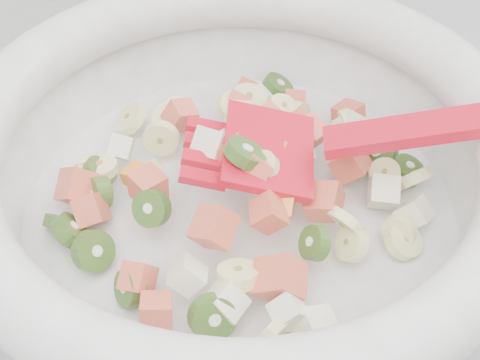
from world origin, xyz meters
TOP-DOWN VIEW (x-y plane):
  - mixing_bowl at (-0.12, 1.43)m, footprint 0.43×0.38m

SIDE VIEW (x-z plane):
  - mixing_bowl at x=-0.12m, z-range 0.89..1.02m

